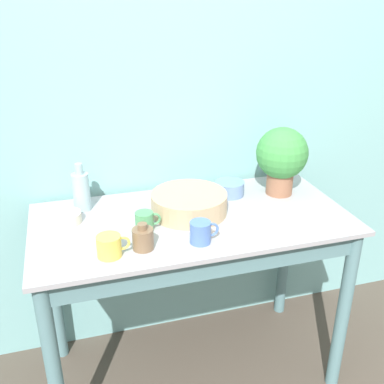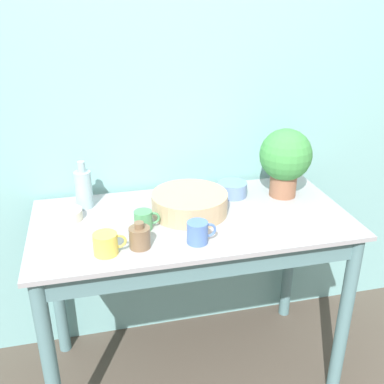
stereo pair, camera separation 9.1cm
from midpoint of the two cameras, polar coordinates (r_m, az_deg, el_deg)
wall_back at (r=2.19m, az=-4.15°, el=9.17°), size 6.00×0.05×2.40m
counter_table at (r=2.02m, az=-1.10°, el=-7.91°), size 1.37×0.67×0.87m
potted_plant at (r=2.14m, az=10.14°, el=4.47°), size 0.24×0.24×0.33m
bowl_wash_large at (r=1.97m, az=-1.60°, el=-1.42°), size 0.33×0.33×0.09m
bottle_tall at (r=2.05m, az=-15.13°, el=0.14°), size 0.08×0.08×0.22m
bottle_short at (r=1.72m, az=-7.77°, el=-5.86°), size 0.08×0.08×0.11m
mug_green at (r=1.85m, az=-7.40°, el=-3.70°), size 0.11×0.08×0.08m
mug_blue at (r=1.74m, az=-0.36°, el=-5.14°), size 0.12×0.08×0.09m
mug_yellow at (r=1.70m, az=-11.95°, el=-6.74°), size 0.12×0.09×0.08m
bowl_small_cream at (r=1.98m, az=-16.90°, el=-3.15°), size 0.12×0.12×0.04m
bowl_small_blue at (r=2.15m, az=3.58°, el=0.48°), size 0.14×0.14×0.07m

